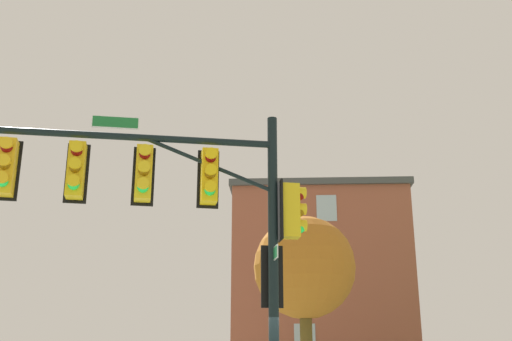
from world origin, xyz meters
name	(u,v)px	position (x,y,z in m)	size (l,w,h in m)	color
signal_pole_assembly	(184,207)	(1.74, 0.33, 4.60)	(6.42, 2.08, 6.59)	black
tree_mid	(305,268)	(-0.81, -6.56, 4.42)	(3.06, 3.06, 5.99)	brown
brick_building	(320,296)	(-1.90, -18.60, 4.93)	(8.37, 7.21, 9.83)	#99503B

